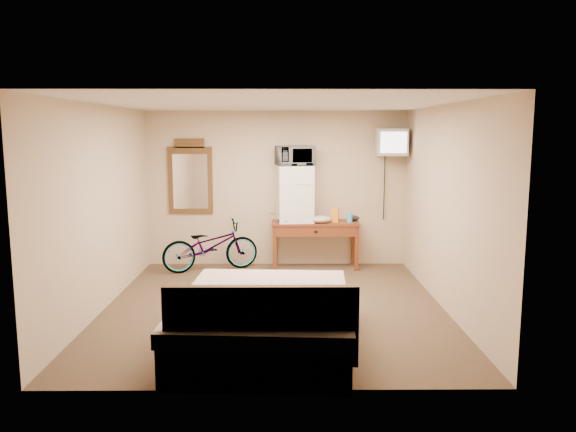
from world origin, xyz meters
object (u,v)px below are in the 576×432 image
Objects in this scene: desk at (315,229)px; wall_mirror at (190,177)px; blue_cup at (350,218)px; crt_television at (391,142)px; microwave at (295,156)px; mini_fridge at (295,194)px; bicycle at (210,246)px; bed at (265,320)px.

wall_mirror is at bearing 172.25° from desk.
crt_television is (0.64, 0.06, 1.18)m from blue_cup.
crt_television is (1.18, 0.02, 1.37)m from desk.
crt_television is at bearing 5.19° from blue_cup.
crt_television is (1.50, -0.04, 0.21)m from microwave.
mini_fridge is at bearing -142.17° from microwave.
microwave is at bearing 178.62° from crt_television.
blue_cup is at bearing -174.81° from crt_television.
wall_mirror is (-1.69, 0.22, 0.24)m from mini_fridge.
bicycle is (-2.83, -0.17, -1.61)m from crt_television.
desk is at bearing -10.15° from mini_fridge.
desk is 2.35× the size of crt_television.
microwave is 1.74m from wall_mirror.
microwave is 1.94m from bicycle.
desk is 2.18m from wall_mirror.
bicycle is 3.36m from bed.
wall_mirror reaches higher than mini_fridge.
mini_fridge is 0.74× the size of wall_mirror.
wall_mirror is 0.52× the size of bed.
mini_fridge reaches higher than blue_cup.
crt_television reaches higher than desk.
bicycle is (-1.65, -0.15, -0.24)m from desk.
crt_television reaches higher than mini_fridge.
blue_cup is at bearing -3.77° from desk.
blue_cup is at bearing -6.18° from mini_fridge.
desk is 2.49× the size of microwave.
mini_fridge is 1.60× the size of microwave.
blue_cup is 0.10× the size of bicycle.
blue_cup is 0.06× the size of bed.
mini_fridge reaches higher than bicycle.
desk is 1.21m from microwave.
wall_mirror is at bearing 20.83° from bicycle.
bed is (0.96, -3.22, -0.11)m from bicycle.
bed reaches higher than desk.
crt_television reaches higher than microwave.
desk is 0.60× the size of bed.
blue_cup is 2.24m from bicycle.
bed is (-1.24, -3.33, -0.53)m from blue_cup.
mini_fridge is 0.60m from microwave.
bed is (1.32, -3.64, -1.15)m from wall_mirror.
mini_fridge is 1.51× the size of crt_television.
blue_cup is (0.87, -0.09, -0.37)m from mini_fridge.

